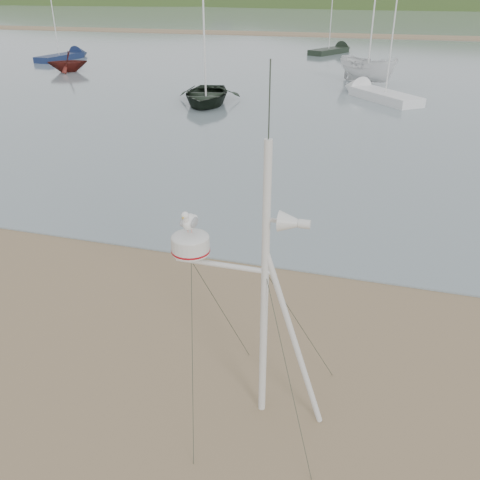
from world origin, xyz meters
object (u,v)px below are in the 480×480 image
(mast_rig, at_px, (258,345))
(boat_white, at_px, (370,47))
(boat_red, at_px, (66,52))
(sailboat_blue_near, at_px, (71,55))
(sailboat_dark_mid, at_px, (338,50))
(sailboat_white_near, at_px, (367,91))
(boat_dark, at_px, (205,57))

(mast_rig, relative_size, boat_white, 1.10)
(boat_red, distance_m, sailboat_blue_near, 8.95)
(mast_rig, relative_size, sailboat_dark_mid, 0.77)
(sailboat_white_near, bearing_deg, boat_red, 171.46)
(boat_red, xyz_separation_m, sailboat_blue_near, (-4.66, 7.55, -1.21))
(mast_rig, height_order, boat_white, mast_rig)
(sailboat_blue_near, xyz_separation_m, sailboat_dark_mid, (23.26, 11.93, -0.00))
(boat_dark, bearing_deg, mast_rig, -79.94)
(mast_rig, relative_size, boat_red, 1.78)
(boat_dark, distance_m, boat_red, 16.93)
(sailboat_white_near, distance_m, sailboat_blue_near, 29.86)
(boat_dark, distance_m, boat_white, 12.67)
(boat_red, bearing_deg, sailboat_white_near, 49.67)
(boat_white, height_order, sailboat_white_near, sailboat_white_near)
(boat_red, relative_size, sailboat_blue_near, 0.44)
(boat_white, bearing_deg, sailboat_blue_near, 114.23)
(boat_dark, relative_size, boat_white, 1.05)
(mast_rig, distance_m, sailboat_dark_mid, 49.82)
(sailboat_dark_mid, bearing_deg, sailboat_blue_near, -152.85)
(boat_dark, height_order, sailboat_white_near, sailboat_white_near)
(mast_rig, distance_m, boat_white, 31.25)
(boat_white, bearing_deg, boat_dark, 177.35)
(mast_rig, relative_size, sailboat_white_near, 0.80)
(mast_rig, distance_m, boat_dark, 23.25)
(boat_white, distance_m, sailboat_blue_near, 28.21)
(sailboat_white_near, bearing_deg, sailboat_dark_mid, 101.09)
(boat_dark, height_order, boat_white, boat_dark)
(sailboat_white_near, bearing_deg, sailboat_blue_near, 158.35)
(boat_red, distance_m, sailboat_dark_mid, 26.95)
(boat_red, xyz_separation_m, sailboat_dark_mid, (18.60, 19.47, -1.21))
(boat_red, relative_size, sailboat_dark_mid, 0.44)
(mast_rig, height_order, boat_red, mast_rig)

